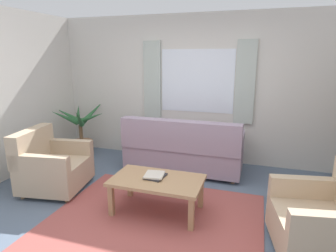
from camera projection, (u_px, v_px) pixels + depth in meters
name	position (u px, v px, depth m)	size (l,w,h in m)	color
ground_plane	(154.00, 220.00, 3.35)	(6.24, 6.24, 0.00)	slate
wall_back	(197.00, 89.00, 5.12)	(5.32, 0.12, 2.60)	silver
window_with_curtains	(197.00, 81.00, 5.01)	(1.98, 0.07, 1.40)	white
area_rug	(154.00, 220.00, 3.34)	(2.46, 2.02, 0.01)	#9E4C47
couch	(183.00, 150.00, 4.71)	(1.90, 0.82, 0.92)	#998499
armchair_left	(51.00, 166.00, 4.07)	(0.94, 0.96, 0.88)	tan
armchair_right	(327.00, 222.00, 2.69)	(0.96, 0.97, 0.88)	tan
coffee_table	(157.00, 183.00, 3.45)	(1.10, 0.64, 0.44)	#A87F56
book_stack_on_table	(155.00, 175.00, 3.48)	(0.26, 0.28, 0.04)	#2D2D33
potted_plant	(81.00, 136.00, 5.49)	(1.05, 1.06, 1.04)	#9E6B4C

